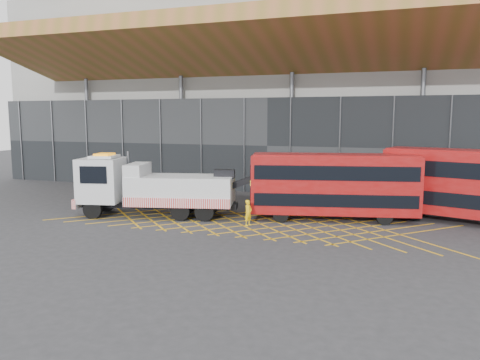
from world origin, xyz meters
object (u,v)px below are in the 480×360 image
at_px(bus_second, 479,184).
at_px(worker, 248,213).
at_px(bus_towed, 334,184).
at_px(recovery_truck, 151,187).

height_order(bus_second, worker, bus_second).
bearing_deg(bus_towed, worker, -157.69).
relative_size(recovery_truck, bus_second, 1.06).
relative_size(bus_second, worker, 7.26).
bearing_deg(recovery_truck, worker, -17.23).
distance_m(recovery_truck, bus_towed, 11.66).
relative_size(recovery_truck, worker, 7.73).
xyz_separation_m(bus_towed, worker, (-4.53, -3.15, -1.53)).
bearing_deg(bus_second, worker, -142.30).
xyz_separation_m(bus_towed, bus_second, (8.34, 1.58, 0.17)).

